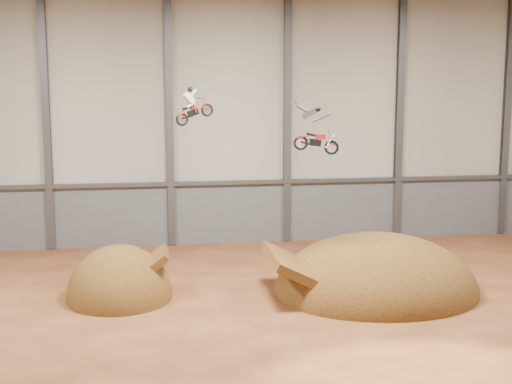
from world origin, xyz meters
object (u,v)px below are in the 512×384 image
fmx_rider_a (196,102)px  fmx_rider_b (315,126)px  landing_ramp (376,292)px  takeoff_ramp (120,297)px

fmx_rider_a → fmx_rider_b: size_ratio=0.72×
landing_ramp → fmx_rider_b: (-3.08, -0.90, 7.51)m
landing_ramp → fmx_rider_b: fmx_rider_b is taller
takeoff_ramp → fmx_rider_a: size_ratio=2.96×
takeoff_ramp → fmx_rider_b: 11.29m
landing_ramp → fmx_rider_b: bearing=-163.7°
takeoff_ramp → landing_ramp: size_ratio=0.58×
landing_ramp → takeoff_ramp: bearing=175.4°
fmx_rider_b → fmx_rider_a: bearing=168.5°
takeoff_ramp → fmx_rider_a: 9.16m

